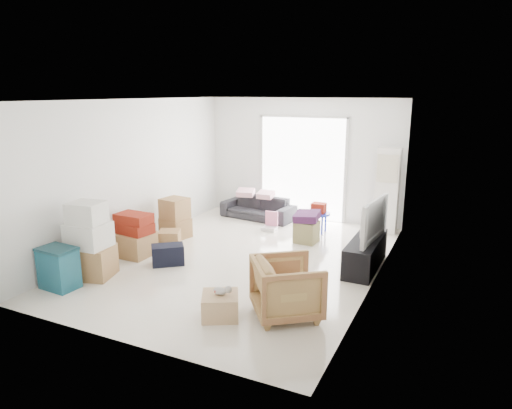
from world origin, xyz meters
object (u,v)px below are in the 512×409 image
object	(u,v)px
kids_table	(319,212)
storage_bins	(59,268)
television	(367,235)
tv_console	(365,253)
ottoman	(307,232)
sofa	(258,204)
armchair	(287,285)
ac_tower	(387,191)
wood_crate	(220,306)

from	to	relation	value
kids_table	storage_bins	bearing A→B (deg)	-121.38
television	tv_console	bearing A→B (deg)	0.00
tv_console	ottoman	bearing A→B (deg)	147.64
sofa	ottoman	world-z (taller)	sofa
sofa	kids_table	xyz separation A→B (m)	(1.57, -0.44, 0.11)
tv_console	sofa	size ratio (longest dim) A/B	0.86
armchair	kids_table	size ratio (longest dim) A/B	1.36
tv_console	television	xyz separation A→B (m)	(0.00, 0.00, 0.32)
ottoman	television	bearing A→B (deg)	-32.36
ac_tower	kids_table	world-z (taller)	ac_tower
sofa	storage_bins	size ratio (longest dim) A/B	2.70
ac_tower	sofa	bearing A→B (deg)	-176.95
ac_tower	television	bearing A→B (deg)	-88.65
wood_crate	storage_bins	bearing A→B (deg)	-174.79
sofa	wood_crate	world-z (taller)	sofa
tv_console	ottoman	world-z (taller)	tv_console
tv_console	television	distance (m)	0.32
television	wood_crate	bearing A→B (deg)	158.45
ac_tower	storage_bins	size ratio (longest dim) A/B	2.79
sofa	tv_console	bearing A→B (deg)	-27.50
armchair	storage_bins	bearing A→B (deg)	64.10
ottoman	kids_table	world-z (taller)	kids_table
television	ottoman	distance (m)	1.58
sofa	storage_bins	xyz separation A→B (m)	(-1.03, -4.71, -0.02)
storage_bins	ac_tower	bearing A→B (deg)	51.61
television	wood_crate	xyz separation A→B (m)	(-1.32, -2.50, -0.41)
ac_tower	ottoman	size ratio (longest dim) A/B	4.29
television	kids_table	distance (m)	2.01
wood_crate	ottoman	bearing A→B (deg)	89.72
armchair	wood_crate	distance (m)	0.90
sofa	armchair	distance (m)	4.68
storage_bins	ottoman	distance (m)	4.41
tv_console	storage_bins	bearing A→B (deg)	-144.94
storage_bins	kids_table	bearing A→B (deg)	58.62
storage_bins	kids_table	world-z (taller)	storage_bins
tv_console	storage_bins	xyz separation A→B (m)	(-3.90, -2.74, 0.07)
wood_crate	sofa	bearing A→B (deg)	109.08
armchair	kids_table	distance (m)	3.71
ac_tower	kids_table	distance (m)	1.45
ac_tower	armchair	xyz separation A→B (m)	(-0.51, -4.23, -0.46)
ac_tower	sofa	distance (m)	2.87
ac_tower	kids_table	bearing A→B (deg)	-154.72
sofa	kids_table	bearing A→B (deg)	-8.57
armchair	television	bearing A→B (deg)	-51.47
storage_bins	television	bearing A→B (deg)	35.06
armchair	storage_bins	world-z (taller)	armchair
tv_console	wood_crate	world-z (taller)	tv_console
armchair	sofa	bearing A→B (deg)	-7.11
ac_tower	kids_table	xyz separation A→B (m)	(-1.25, -0.59, -0.44)
ottoman	wood_crate	xyz separation A→B (m)	(-0.02, -3.33, -0.05)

